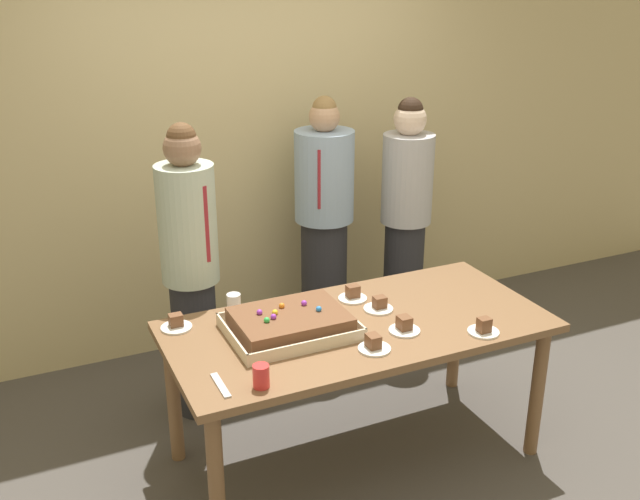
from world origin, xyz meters
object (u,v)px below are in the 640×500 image
at_px(drink_cup_middle, 234,304).
at_px(drink_cup_nearest, 261,376).
at_px(person_green_shirt_behind, 191,269).
at_px(plated_slice_far_left, 176,324).
at_px(sheet_cake, 290,323).
at_px(plated_slice_near_right, 484,329).
at_px(person_striped_tie_right, 406,218).
at_px(plated_slice_far_right, 379,306).
at_px(plated_slice_center_front, 404,326).
at_px(party_table, 358,339).
at_px(plated_slice_center_back, 353,295).
at_px(person_serving_front, 324,223).
at_px(cake_server_utensil, 221,385).
at_px(plated_slice_near_left, 374,345).

bearing_deg(drink_cup_middle, drink_cup_nearest, -99.42).
height_order(drink_cup_nearest, person_green_shirt_behind, person_green_shirt_behind).
bearing_deg(plated_slice_far_left, drink_cup_middle, 7.93).
bearing_deg(sheet_cake, person_green_shirt_behind, 111.79).
bearing_deg(plated_slice_near_right, plated_slice_far_left, 153.25).
relative_size(drink_cup_nearest, drink_cup_middle, 1.00).
height_order(sheet_cake, person_striped_tie_right, person_striped_tie_right).
relative_size(sheet_cake, plated_slice_far_right, 3.91).
xyz_separation_m(sheet_cake, person_green_shirt_behind, (-0.28, 0.71, 0.05)).
distance_m(plated_slice_center_front, person_striped_tie_right, 1.44).
bearing_deg(party_table, plated_slice_far_right, 28.60).
bearing_deg(plated_slice_center_back, party_table, -111.54).
relative_size(party_table, person_serving_front, 1.12).
relative_size(party_table, sheet_cake, 3.17).
bearing_deg(plated_slice_near_right, cake_server_utensil, 176.83).
bearing_deg(drink_cup_nearest, plated_slice_center_front, 12.75).
height_order(party_table, plated_slice_center_back, plated_slice_center_back).
bearing_deg(plated_slice_center_back, drink_cup_middle, 170.31).
bearing_deg(party_table, person_striped_tie_right, 49.73).
height_order(plated_slice_center_back, cake_server_utensil, plated_slice_center_back).
height_order(plated_slice_near_right, cake_server_utensil, plated_slice_near_right).
bearing_deg(plated_slice_far_right, sheet_cake, -175.14).
distance_m(plated_slice_center_back, person_striped_tie_right, 1.14).
height_order(party_table, plated_slice_near_right, plated_slice_near_right).
distance_m(plated_slice_near_left, person_striped_tie_right, 1.64).
bearing_deg(plated_slice_far_right, plated_slice_center_back, 110.72).
bearing_deg(person_striped_tie_right, plated_slice_near_left, 14.75).
relative_size(plated_slice_center_front, drink_cup_middle, 1.50).
xyz_separation_m(cake_server_utensil, person_serving_front, (1.15, 1.46, 0.08)).
height_order(plated_slice_near_left, plated_slice_near_right, plated_slice_near_right).
distance_m(sheet_cake, person_green_shirt_behind, 0.76).
bearing_deg(drink_cup_middle, party_table, -35.25).
xyz_separation_m(plated_slice_center_front, cake_server_utensil, (-0.94, -0.10, -0.02)).
relative_size(plated_slice_near_right, drink_cup_nearest, 1.50).
distance_m(plated_slice_far_left, person_striped_tie_right, 1.87).
bearing_deg(plated_slice_center_front, person_serving_front, 81.16).
bearing_deg(plated_slice_center_back, drink_cup_nearest, -140.56).
bearing_deg(plated_slice_far_left, cake_server_utensil, -86.49).
height_order(drink_cup_nearest, person_serving_front, person_serving_front).
distance_m(plated_slice_near_left, cake_server_utensil, 0.72).
bearing_deg(person_green_shirt_behind, plated_slice_center_front, 18.59).
height_order(drink_cup_nearest, cake_server_utensil, drink_cup_nearest).
distance_m(plated_slice_far_right, plated_slice_center_front, 0.25).
distance_m(sheet_cake, person_striped_tie_right, 1.60).
xyz_separation_m(plated_slice_near_left, plated_slice_far_left, (-0.76, 0.58, -0.00)).
bearing_deg(sheet_cake, plated_slice_near_right, -25.01).
relative_size(plated_slice_center_back, person_green_shirt_behind, 0.09).
xyz_separation_m(sheet_cake, plated_slice_center_back, (0.44, 0.21, -0.03)).
xyz_separation_m(party_table, cake_server_utensil, (-0.78, -0.27, 0.09)).
relative_size(party_table, plated_slice_near_right, 12.38).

